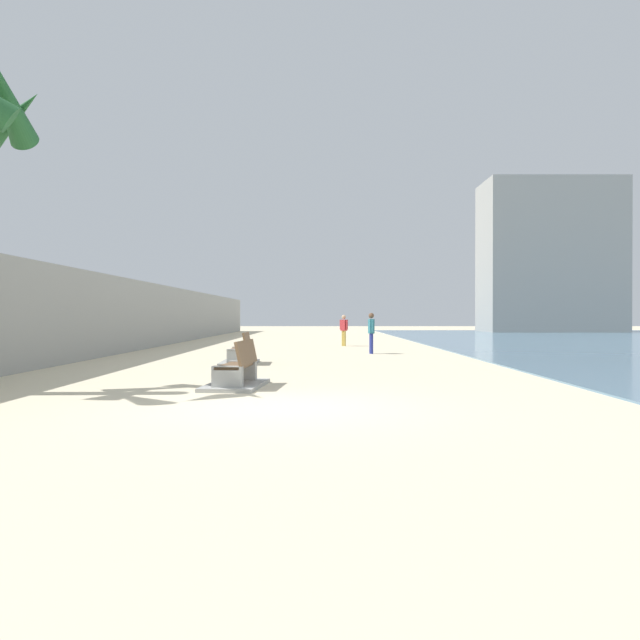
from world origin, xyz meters
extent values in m
plane|color=beige|center=(0.00, 18.00, 0.00)|extent=(120.00, 120.00, 0.00)
cube|color=#9E9E99|center=(-7.50, 18.00, 1.51)|extent=(0.80, 64.00, 3.01)
cone|color=#235B2D|center=(-5.29, 1.79, 5.64)|extent=(0.72, 2.08, 1.63)
cone|color=#235B2D|center=(-5.63, 2.54, 5.43)|extent=(2.11, 1.62, 1.26)
cube|color=#9E9E99|center=(-1.16, 2.18, 0.25)|extent=(0.62, 0.25, 0.50)
cube|color=#9E9E99|center=(-1.03, 3.58, 0.25)|extent=(0.62, 0.25, 0.50)
cube|color=brown|center=(-1.09, 2.88, 0.45)|extent=(0.64, 1.64, 0.06)
cube|color=brown|center=(-0.87, 2.86, 0.73)|extent=(0.31, 1.61, 0.50)
cube|color=#9E9E99|center=(-1.09, 2.88, 0.04)|extent=(1.28, 2.19, 0.08)
cube|color=#9E9E99|center=(-1.81, 8.42, 0.25)|extent=(0.60, 0.21, 0.50)
cube|color=#9E9E99|center=(-1.84, 9.81, 0.25)|extent=(0.60, 0.21, 0.50)
cube|color=brown|center=(-1.82, 9.11, 0.45)|extent=(0.54, 1.61, 0.06)
cube|color=brown|center=(-1.59, 9.12, 0.73)|extent=(0.20, 1.60, 0.50)
cube|color=#9E9E99|center=(-1.82, 9.11, 0.04)|extent=(1.15, 2.13, 0.08)
cylinder|color=navy|center=(2.69, 14.10, 0.40)|extent=(0.12, 0.12, 0.80)
cylinder|color=navy|center=(2.67, 14.23, 0.40)|extent=(0.12, 0.12, 0.80)
cube|color=teal|center=(2.68, 14.17, 1.08)|extent=(0.23, 0.35, 0.56)
sphere|color=brown|center=(2.68, 14.17, 1.50)|extent=(0.22, 0.22, 0.22)
cylinder|color=teal|center=(2.72, 13.95, 1.11)|extent=(0.09, 0.09, 0.51)
cylinder|color=teal|center=(2.64, 14.38, 1.11)|extent=(0.09, 0.09, 0.51)
cylinder|color=gold|center=(1.88, 20.22, 0.38)|extent=(0.12, 0.12, 0.76)
cylinder|color=gold|center=(1.79, 20.31, 0.38)|extent=(0.12, 0.12, 0.76)
cube|color=#B22D33|center=(1.84, 20.26, 1.03)|extent=(0.35, 0.36, 0.54)
sphere|color=tan|center=(1.84, 20.26, 1.43)|extent=(0.21, 0.21, 0.21)
cylinder|color=#B22D33|center=(1.98, 20.10, 1.06)|extent=(0.09, 0.09, 0.48)
cylinder|color=#B22D33|center=(1.69, 20.43, 1.06)|extent=(0.09, 0.09, 0.48)
cube|color=#9E9E99|center=(21.52, 46.00, 6.82)|extent=(12.00, 6.00, 13.63)
camera|label=1|loc=(0.67, -9.96, 1.49)|focal=34.64mm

